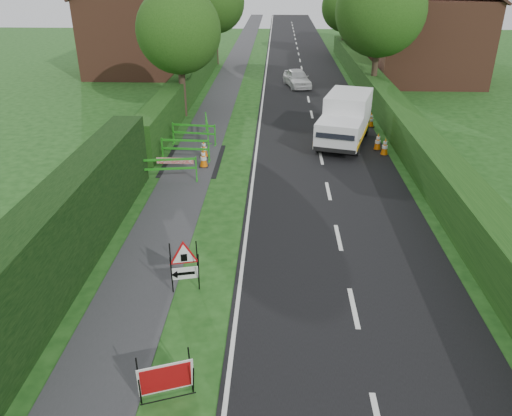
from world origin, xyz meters
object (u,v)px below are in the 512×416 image
object	(u,v)px
red_rect_sign	(166,379)
works_van	(345,118)
triangle_sign	(183,263)
hatchback_car	(297,78)

from	to	relation	value
red_rect_sign	works_van	bearing A→B (deg)	52.55
red_rect_sign	triangle_sign	size ratio (longest dim) A/B	0.95
red_rect_sign	hatchback_car	distance (m)	27.80
works_van	hatchback_car	world-z (taller)	works_van
triangle_sign	hatchback_car	distance (m)	24.36
red_rect_sign	works_van	size ratio (longest dim) A/B	0.23
triangle_sign	red_rect_sign	bearing A→B (deg)	-98.46
red_rect_sign	hatchback_car	size ratio (longest dim) A/B	0.34
red_rect_sign	hatchback_car	bearing A→B (deg)	63.86
red_rect_sign	triangle_sign	distance (m)	3.53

